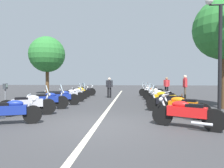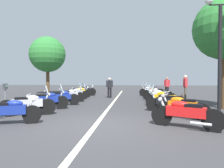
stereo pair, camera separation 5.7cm
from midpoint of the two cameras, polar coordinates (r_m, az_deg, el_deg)
The scene contains 25 objects.
ground_plane at distance 6.38m, azimuth -4.91°, elevation -11.97°, with size 80.00×80.00×0.00m, color #38383A.
lane_centre_stripe at distance 12.26m, azimuth 0.14°, elevation -5.46°, with size 24.52×0.16×0.01m, color beige.
motorcycle_left_row_0 at distance 7.22m, azimuth -27.88°, elevation -6.97°, with size 0.93×1.96×0.98m.
motorcycle_left_row_1 at distance 8.64m, azimuth -23.33°, elevation -5.35°, with size 1.08×2.07×1.22m.
motorcycle_left_row_2 at distance 10.00m, azimuth -18.56°, elevation -4.41°, with size 1.03×1.99×1.21m.
motorcycle_left_row_3 at distance 11.34m, azimuth -14.66°, elevation -3.77°, with size 0.94×1.99×1.00m.
motorcycle_left_row_4 at distance 12.85m, azimuth -12.43°, elevation -3.11°, with size 0.98×1.96×1.20m.
motorcycle_left_row_5 at distance 14.31m, azimuth -10.85°, elevation -2.66°, with size 1.24×1.76×1.19m.
motorcycle_left_row_6 at distance 15.74m, azimuth -9.84°, elevation -2.31°, with size 0.98×1.90×0.99m.
motorcycle_left_row_7 at distance 17.30m, azimuth -8.34°, elevation -1.89°, with size 1.06×2.03×1.02m.
motorcycle_right_row_0 at distance 6.35m, azimuth 20.51°, elevation -7.91°, with size 1.13×1.96×1.00m.
motorcycle_right_row_1 at distance 7.85m, azimuth 19.60°, elevation -6.17°, with size 1.04×1.84×0.99m.
motorcycle_right_row_2 at distance 9.19m, azimuth 15.74°, elevation -4.97°, with size 0.91×1.94×1.20m.
motorcycle_right_row_3 at distance 10.87m, azimuth 14.93°, elevation -4.03°, with size 1.04×1.99×0.99m.
motorcycle_right_row_4 at distance 12.24m, azimuth 13.82°, elevation -3.36°, with size 1.02×1.87×1.20m.
motorcycle_right_row_5 at distance 13.88m, azimuth 12.86°, elevation -2.75°, with size 1.16×1.97×1.02m.
motorcycle_right_row_6 at distance 15.35m, azimuth 12.34°, elevation -2.35°, with size 0.88×2.05×1.21m.
motorcycle_right_row_7 at distance 16.93m, azimuth 11.17°, elevation -1.97°, with size 0.90×2.05×1.22m.
street_lamp_twin_globe at distance 9.24m, azimuth 28.87°, elevation 12.61°, with size 0.32×1.22×4.82m.
parking_meter at distance 9.40m, azimuth -28.82°, elevation -2.28°, with size 0.19×0.14×1.29m.
traffic_cone_1 at distance 12.90m, azimuth 19.58°, elevation -3.91°, with size 0.36×0.36×0.61m.
bystander_0 at distance 17.71m, azimuth 15.53°, elevation -0.31°, with size 0.32×0.48×1.62m.
bystander_1 at distance 15.34m, azimuth 20.43°, elevation -0.26°, with size 0.52×0.32×1.77m.
bystander_2 at distance 15.40m, azimuth -0.90°, elevation -0.60°, with size 0.32×0.52×1.59m.
roadside_tree_1 at distance 20.16m, azimuth -18.48°, elevation 8.14°, with size 3.44×3.44×5.58m.
Camera 1 is at (-6.11, -1.08, 1.49)m, focal length 31.36 mm.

